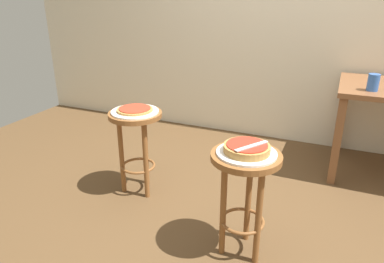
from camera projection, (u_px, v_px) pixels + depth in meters
ground_plane at (236, 223)px, 2.40m from camera, size 6.00×6.00×0.00m
stool_foreground at (245, 181)px, 1.98m from camera, size 0.39×0.39×0.65m
serving_plate_foreground at (246, 153)px, 1.91m from camera, size 0.33×0.33×0.01m
pizza_foreground at (247, 148)px, 1.90m from camera, size 0.25×0.25×0.05m
stool_middle at (136, 133)px, 2.63m from camera, size 0.39×0.39×0.65m
serving_plate_middle at (135, 112)px, 2.56m from camera, size 0.34×0.34×0.01m
pizza_middle at (135, 109)px, 2.56m from camera, size 0.26×0.26×0.02m
cup_near_edge at (373, 82)px, 2.64m from camera, size 0.08×0.08×0.13m
pizza_server_knife at (252, 146)px, 1.86m from camera, size 0.14×0.20×0.01m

